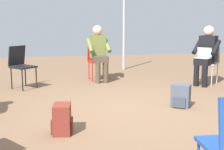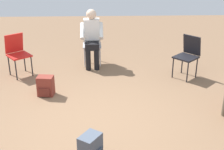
# 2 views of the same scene
# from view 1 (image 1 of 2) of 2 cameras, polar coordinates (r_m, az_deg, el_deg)

# --- Properties ---
(ground_plane) EXTENTS (15.08, 15.08, 0.00)m
(ground_plane) POSITION_cam_1_polar(r_m,az_deg,el_deg) (4.78, 3.54, -6.38)
(ground_plane) COLOR brown
(chair_north) EXTENTS (0.44, 0.48, 0.85)m
(chair_north) POSITION_cam_1_polar(r_m,az_deg,el_deg) (7.14, -2.76, 3.10)
(chair_north) COLOR red
(chair_north) RESTS_ON ground
(chair_northwest) EXTENTS (0.58, 0.59, 0.85)m
(chair_northwest) POSITION_cam_1_polar(r_m,az_deg,el_deg) (6.46, -16.32, 2.00)
(chair_northwest) COLOR black
(chair_northwest) RESTS_ON ground
(chair_northeast) EXTENTS (0.59, 0.58, 0.85)m
(chair_northeast) POSITION_cam_1_polar(r_m,az_deg,el_deg) (7.00, 17.23, 2.53)
(chair_northeast) COLOR #B7B7BC
(chair_northeast) RESTS_ON ground
(person_with_laptop) EXTENTS (0.64, 0.64, 1.24)m
(person_with_laptop) POSITION_cam_1_polar(r_m,az_deg,el_deg) (6.82, 16.84, 4.03)
(person_with_laptop) COLOR black
(person_with_laptop) RESTS_ON ground
(person_in_olive) EXTENTS (0.53, 0.55, 1.24)m
(person_in_olive) POSITION_cam_1_polar(r_m,az_deg,el_deg) (6.96, -2.44, 4.57)
(person_in_olive) COLOR #4C4233
(person_in_olive) RESTS_ON ground
(backpack_near_laptop_user) EXTENTS (0.27, 0.30, 0.36)m
(backpack_near_laptop_user) POSITION_cam_1_polar(r_m,az_deg,el_deg) (3.82, -9.10, -8.26)
(backpack_near_laptop_user) COLOR maroon
(backpack_near_laptop_user) RESTS_ON ground
(backpack_by_empty_chair) EXTENTS (0.34, 0.32, 0.36)m
(backpack_by_empty_chair) POSITION_cam_1_polar(r_m,az_deg,el_deg) (5.01, 12.45, -3.98)
(backpack_by_empty_chair) COLOR #475160
(backpack_by_empty_chair) RESTS_ON ground
(tent_pole_far) EXTENTS (0.07, 0.07, 2.24)m
(tent_pole_far) POSITION_cam_1_polar(r_m,az_deg,el_deg) (8.63, 2.20, 8.45)
(tent_pole_far) COLOR #B2B2B7
(tent_pole_far) RESTS_ON ground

